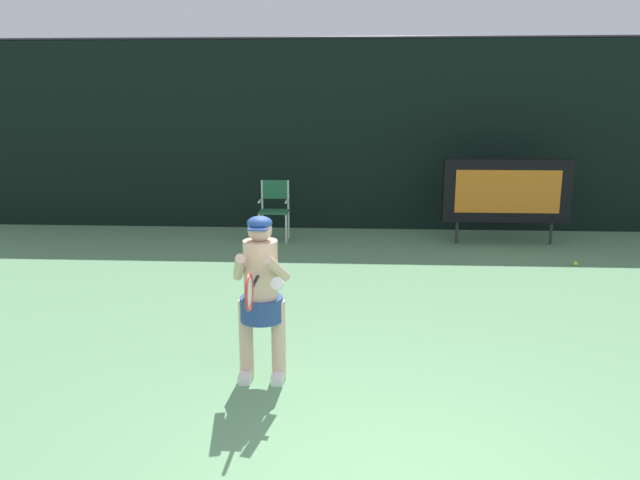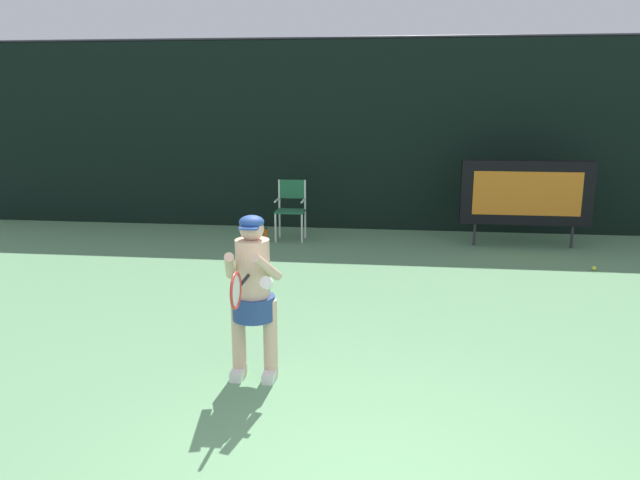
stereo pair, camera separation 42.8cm
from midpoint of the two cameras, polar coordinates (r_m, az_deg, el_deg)
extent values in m
cube|color=black|center=(12.09, 7.65, 9.38)|extent=(18.00, 0.12, 3.60)
cylinder|color=#38383D|center=(12.11, 7.93, 18.05)|extent=(18.00, 0.05, 0.05)
cube|color=black|center=(11.26, 19.50, 4.12)|extent=(2.20, 0.20, 1.10)
cube|color=orange|center=(11.16, 19.62, 4.04)|extent=(1.80, 0.01, 0.75)
cylinder|color=#2D2D33|center=(11.24, 15.11, 0.52)|extent=(0.05, 0.05, 0.40)
cylinder|color=#2D2D33|center=(11.60, 23.20, 0.28)|extent=(0.05, 0.05, 0.40)
cylinder|color=white|center=(11.08, -3.02, 1.10)|extent=(0.04, 0.04, 0.52)
cylinder|color=white|center=(11.01, -0.57, 1.04)|extent=(0.04, 0.04, 0.52)
cylinder|color=white|center=(11.47, -2.67, 1.52)|extent=(0.04, 0.04, 0.52)
cylinder|color=white|center=(11.40, -0.30, 1.46)|extent=(0.04, 0.04, 0.52)
cube|color=#236440|center=(11.18, -1.65, 2.66)|extent=(0.52, 0.44, 0.03)
cylinder|color=white|center=(11.38, -2.70, 4.18)|extent=(0.04, 0.04, 0.56)
cylinder|color=white|center=(11.30, -0.30, 4.14)|extent=(0.04, 0.04, 0.56)
cube|color=#236440|center=(11.32, -1.51, 4.71)|extent=(0.48, 0.02, 0.34)
cylinder|color=white|center=(11.19, -2.87, 3.72)|extent=(0.04, 0.44, 0.04)
cylinder|color=white|center=(11.12, -0.44, 3.67)|extent=(0.04, 0.44, 0.04)
cylinder|color=#D55E16|center=(11.14, -3.89, 0.41)|extent=(0.07, 0.07, 0.24)
cylinder|color=black|center=(11.11, -3.90, 1.08)|extent=(0.03, 0.03, 0.03)
cube|color=white|center=(5.92, -5.44, -12.14)|extent=(0.11, 0.26, 0.09)
cube|color=white|center=(5.87, -2.51, -12.33)|extent=(0.11, 0.26, 0.09)
cylinder|color=#DBB293|center=(5.83, -5.40, -8.96)|extent=(0.13, 0.13, 0.76)
cylinder|color=#DBB293|center=(5.78, -2.46, -9.12)|extent=(0.13, 0.13, 0.76)
cylinder|color=navy|center=(5.70, -3.99, -6.22)|extent=(0.39, 0.39, 0.22)
cylinder|color=#DBB293|center=(5.59, -4.05, -2.77)|extent=(0.31, 0.31, 0.56)
sphere|color=#DBB293|center=(5.50, -4.11, 1.03)|extent=(0.22, 0.22, 0.22)
ellipsoid|color=#284C93|center=(5.49, -4.12, 1.65)|extent=(0.22, 0.22, 0.12)
cube|color=#284C93|center=(5.40, -4.31, 1.10)|extent=(0.17, 0.12, 0.02)
cylinder|color=#DBB293|center=(5.45, -6.10, -2.43)|extent=(0.20, 0.49, 0.35)
cylinder|color=#DBB293|center=(5.38, -2.67, -2.55)|extent=(0.20, 0.49, 0.35)
cylinder|color=white|center=(5.30, -2.66, -3.99)|extent=(0.13, 0.12, 0.12)
cylinder|color=black|center=(5.33, -4.67, -3.69)|extent=(0.03, 0.28, 0.03)
torus|color=red|center=(5.05, -5.36, -4.68)|extent=(0.02, 0.31, 0.31)
ellipsoid|color=silver|center=(5.05, -5.36, -4.68)|extent=(0.01, 0.26, 0.26)
sphere|color=#CCDB3D|center=(10.29, 25.05, -2.38)|extent=(0.07, 0.07, 0.07)
camera|label=1|loc=(0.21, -88.03, 0.46)|focal=34.71mm
camera|label=2|loc=(0.21, 91.97, -0.46)|focal=34.71mm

